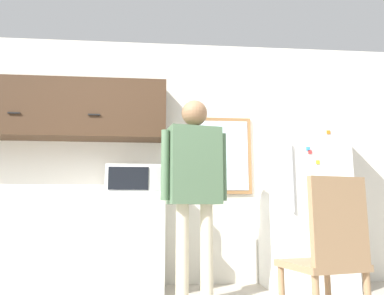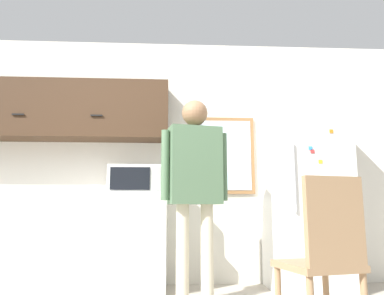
{
  "view_description": "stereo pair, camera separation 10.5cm",
  "coord_description": "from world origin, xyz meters",
  "px_view_note": "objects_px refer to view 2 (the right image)",
  "views": [
    {
      "loc": [
        -0.01,
        -2.08,
        0.78
      ],
      "look_at": [
        0.27,
        1.13,
        1.32
      ],
      "focal_mm": 35.0,
      "sensor_mm": 36.0,
      "label": 1
    },
    {
      "loc": [
        0.09,
        -2.08,
        0.78
      ],
      "look_at": [
        0.27,
        1.13,
        1.32
      ],
      "focal_mm": 35.0,
      "sensor_mm": 36.0,
      "label": 2
    }
  ],
  "objects_px": {
    "person": "(195,175)",
    "chair": "(325,253)",
    "microwave": "(137,180)",
    "refrigerator": "(306,194)"
  },
  "relations": [
    {
      "from": "microwave",
      "to": "chair",
      "type": "distance_m",
      "value": 2.12
    },
    {
      "from": "refrigerator",
      "to": "chair",
      "type": "xyz_separation_m",
      "value": [
        -0.5,
        -1.64,
        -0.41
      ]
    },
    {
      "from": "microwave",
      "to": "person",
      "type": "distance_m",
      "value": 0.76
    },
    {
      "from": "microwave",
      "to": "chair",
      "type": "relative_size",
      "value": 0.56
    },
    {
      "from": "person",
      "to": "refrigerator",
      "type": "xyz_separation_m",
      "value": [
        1.18,
        0.52,
        -0.15
      ]
    },
    {
      "from": "person",
      "to": "refrigerator",
      "type": "height_order",
      "value": "refrigerator"
    },
    {
      "from": "microwave",
      "to": "person",
      "type": "height_order",
      "value": "person"
    },
    {
      "from": "person",
      "to": "chair",
      "type": "bearing_deg",
      "value": -70.4
    },
    {
      "from": "chair",
      "to": "person",
      "type": "bearing_deg",
      "value": -72.02
    },
    {
      "from": "microwave",
      "to": "person",
      "type": "relative_size",
      "value": 0.31
    }
  ]
}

